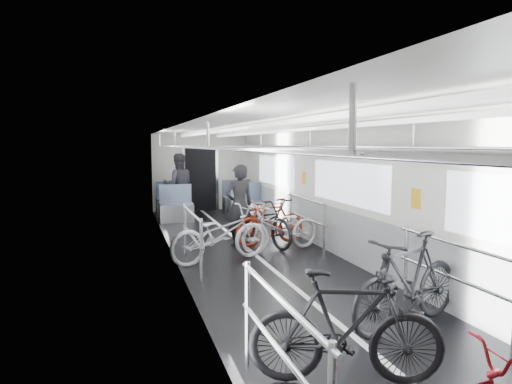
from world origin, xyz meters
TOP-DOWN VIEW (x-y plane):
  - car_shell at (0.00, 1.78)m, footprint 3.02×14.01m
  - bike_left_mid at (-0.55, -3.89)m, footprint 1.77×1.02m
  - bike_left_far at (-0.74, 0.52)m, footprint 2.02×1.17m
  - bike_right_near at (0.69, -2.98)m, footprint 1.89×1.07m
  - bike_right_mid at (0.58, 0.97)m, footprint 1.86×1.06m
  - bike_right_far at (0.55, 1.57)m, footprint 1.67×0.77m
  - bike_aisle at (0.41, 1.60)m, footprint 1.22×2.01m
  - person_standing at (-0.09, 1.70)m, footprint 0.67×0.50m
  - person_seated at (-0.82, 6.03)m, footprint 0.90×0.71m

SIDE VIEW (x-z plane):
  - bike_right_mid at x=0.58m, z-range 0.00..0.93m
  - bike_right_far at x=0.55m, z-range 0.00..0.97m
  - bike_aisle at x=0.41m, z-range 0.00..1.00m
  - bike_left_far at x=-0.74m, z-range 0.00..1.00m
  - bike_left_mid at x=-0.55m, z-range 0.00..1.02m
  - bike_right_near at x=0.69m, z-range 0.00..1.09m
  - person_standing at x=-0.09m, z-range 0.00..1.68m
  - person_seated at x=-0.82m, z-range 0.00..1.83m
  - car_shell at x=0.00m, z-range -0.08..2.33m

